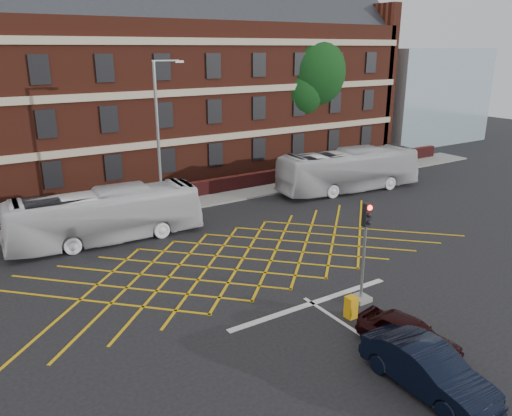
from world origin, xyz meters
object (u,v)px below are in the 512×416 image
bus_left (106,216)px  deciduous_tree (304,78)px  bus_right (349,170)px  street_lamp (161,170)px  car_navy (428,369)px  traffic_light_near (363,262)px  car_maroon (408,334)px  utility_cabinet (351,307)px

bus_left → deciduous_tree: bearing=-60.7°
bus_right → deciduous_tree: size_ratio=0.95×
street_lamp → bus_right: bearing=-2.0°
bus_right → car_navy: (-13.49, -18.12, -0.81)m
traffic_light_near → street_lamp: street_lamp is taller
car_navy → traffic_light_near: size_ratio=1.03×
car_maroon → deciduous_tree: bearing=47.9°
bus_left → traffic_light_near: 14.24m
bus_left → car_maroon: bearing=-156.9°
bus_left → street_lamp: bearing=-72.5°
bus_left → traffic_light_near: size_ratio=2.42×
deciduous_tree → street_lamp: 20.43m
bus_left → car_navy: size_ratio=2.34×
deciduous_tree → traffic_light_near: bearing=-122.6°
deciduous_tree → utility_cabinet: bearing=-123.9°
bus_right → street_lamp: (-14.32, 0.51, 1.75)m
car_maroon → street_lamp: street_lamp is taller
deciduous_tree → traffic_light_near: deciduous_tree is taller
utility_cabinet → car_maroon: bearing=-87.2°
bus_left → car_maroon: size_ratio=2.83×
traffic_light_near → bus_left: bearing=118.6°
car_navy → deciduous_tree: size_ratio=0.38×
traffic_light_near → street_lamp: bearing=103.2°
bus_left → traffic_light_near: (6.81, -12.50, 0.33)m
car_maroon → utility_cabinet: 2.72m
car_navy → deciduous_tree: deciduous_tree is taller
bus_right → traffic_light_near: size_ratio=2.58×
traffic_light_near → street_lamp: size_ratio=0.45×
bus_left → deciduous_tree: deciduous_tree is taller
bus_left → car_maroon: (5.66, -15.98, -0.82)m
car_navy → car_maroon: size_ratio=1.21×
utility_cabinet → street_lamp: bearing=97.4°
deciduous_tree → utility_cabinet: size_ratio=13.05×
car_navy → utility_cabinet: size_ratio=4.95×
traffic_light_near → bus_right: bearing=49.1°
bus_right → car_navy: bearing=150.4°
street_lamp → utility_cabinet: 14.58m
car_maroon → traffic_light_near: size_ratio=0.86×
bus_right → street_lamp: street_lamp is taller
car_navy → deciduous_tree: (16.84, 27.98, 6.78)m
car_maroon → utility_cabinet: bearing=81.6°
traffic_light_near → street_lamp: 13.86m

